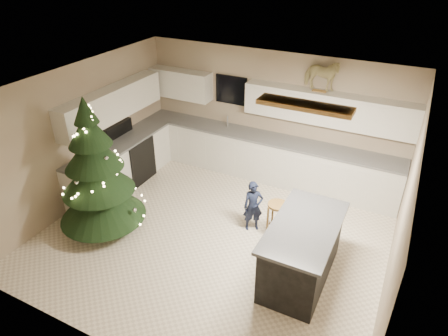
# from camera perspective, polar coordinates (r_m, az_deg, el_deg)

# --- Properties ---
(ground_plane) EXTENTS (5.50, 5.50, 0.00)m
(ground_plane) POSITION_cam_1_polar(r_m,az_deg,el_deg) (6.96, -1.32, -9.52)
(ground_plane) COLOR beige
(room_shell) EXTENTS (5.52, 5.02, 2.61)m
(room_shell) POSITION_cam_1_polar(r_m,az_deg,el_deg) (6.00, -1.31, 3.43)
(room_shell) COLOR tan
(room_shell) RESTS_ON ground_plane
(cabinetry) EXTENTS (5.50, 3.20, 2.00)m
(cabinetry) POSITION_cam_1_polar(r_m,az_deg,el_deg) (8.13, -1.60, 3.13)
(cabinetry) COLOR silver
(cabinetry) RESTS_ON ground_plane
(island) EXTENTS (0.90, 1.70, 0.95)m
(island) POSITION_cam_1_polar(r_m,az_deg,el_deg) (6.04, 11.06, -11.56)
(island) COLOR black
(island) RESTS_ON ground_plane
(bar_stool) EXTENTS (0.33, 0.33, 0.64)m
(bar_stool) POSITION_cam_1_polar(r_m,az_deg,el_deg) (6.74, 7.61, -6.21)
(bar_stool) COLOR olive
(bar_stool) RESTS_ON ground_plane
(christmas_tree) EXTENTS (1.51, 1.46, 2.41)m
(christmas_tree) POSITION_cam_1_polar(r_m,az_deg,el_deg) (6.92, -17.67, -1.39)
(christmas_tree) COLOR #3F2816
(christmas_tree) RESTS_ON ground_plane
(toddler) EXTENTS (0.41, 0.38, 0.93)m
(toddler) POSITION_cam_1_polar(r_m,az_deg,el_deg) (6.85, 4.18, -5.48)
(toddler) COLOR black
(toddler) RESTS_ON ground_plane
(rocking_horse) EXTENTS (0.69, 0.34, 0.59)m
(rocking_horse) POSITION_cam_1_polar(r_m,az_deg,el_deg) (7.54, 13.73, 12.76)
(rocking_horse) COLOR olive
(rocking_horse) RESTS_ON cabinetry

